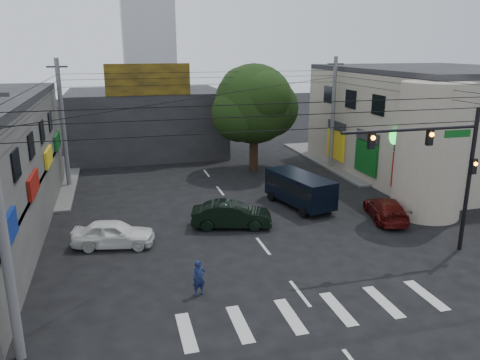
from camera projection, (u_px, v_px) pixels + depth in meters
name	position (u px, v px, depth m)	size (l,w,h in m)	color
ground	(276.00, 263.00, 22.28)	(160.00, 160.00, 0.00)	black
sidewalk_far_right	(394.00, 157.00, 43.49)	(16.00, 16.00, 0.15)	#514F4C
building_right	(434.00, 123.00, 37.77)	(14.00, 18.00, 8.00)	gray
corner_column	(430.00, 151.00, 27.66)	(4.00, 4.00, 8.00)	gray
building_far	(146.00, 122.00, 44.59)	(14.00, 10.00, 6.00)	#232326
billboard	(148.00, 80.00, 38.86)	(7.00, 0.30, 2.60)	olive
street_tree	(254.00, 104.00, 37.57)	(6.40, 6.40, 8.70)	black
traffic_gantry	(442.00, 159.00, 21.99)	(7.10, 0.35, 7.20)	black
utility_pole_near_left	(2.00, 228.00, 14.20)	(0.32, 0.32, 9.20)	#59595B
utility_pole_far_left	(63.00, 124.00, 33.23)	(0.32, 0.32, 9.20)	#59595B
utility_pole_far_right	(333.00, 114.00, 38.51)	(0.32, 0.32, 9.20)	#59595B
dark_sedan	(232.00, 215.00, 26.50)	(4.75, 2.66, 1.48)	black
white_compact	(114.00, 234.00, 23.93)	(4.37, 2.43, 1.41)	white
maroon_sedan	(386.00, 209.00, 27.75)	(2.92, 4.76, 1.29)	#4B0C0A
silver_minivan	(295.00, 189.00, 31.11)	(2.93, 4.14, 1.64)	#B2B4BA
navy_van	(300.00, 191.00, 29.89)	(3.16, 5.55, 2.09)	black
traffic_officer	(199.00, 278.00, 19.19)	(0.63, 0.49, 1.52)	#141F47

